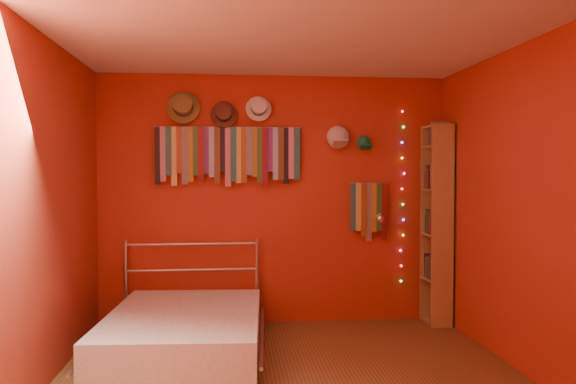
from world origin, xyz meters
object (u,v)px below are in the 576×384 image
object	(u,v)px
bookshelf	(441,223)
bed	(185,332)
reading_lamp	(379,218)
tie_rack	(228,153)

from	to	relation	value
bookshelf	bed	world-z (taller)	bookshelf
bookshelf	reading_lamp	bearing A→B (deg)	-177.70
tie_rack	bookshelf	world-z (taller)	bookshelf
tie_rack	bed	bearing A→B (deg)	-110.59
reading_lamp	bookshelf	size ratio (longest dim) A/B	0.16
reading_lamp	bed	distance (m)	2.17
reading_lamp	bookshelf	bearing A→B (deg)	2.30
bed	bookshelf	bearing A→B (deg)	21.24
tie_rack	bed	xyz separation A→B (m)	(-0.36, -0.95, -1.52)
tie_rack	bookshelf	xyz separation A→B (m)	(2.13, -0.15, -0.70)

